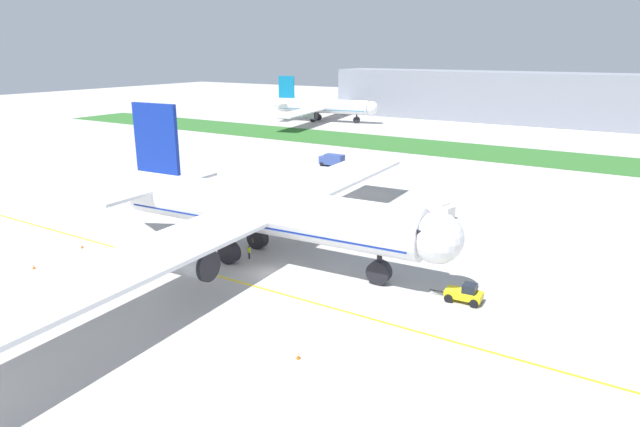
# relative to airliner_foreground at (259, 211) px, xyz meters

# --- Properties ---
(ground_plane) EXTENTS (600.00, 600.00, 0.00)m
(ground_plane) POSITION_rel_airliner_foreground_xyz_m (4.00, -3.39, -6.44)
(ground_plane) COLOR #ADAAA5
(ground_plane) RESTS_ON ground
(apron_taxi_line) EXTENTS (280.00, 0.36, 0.01)m
(apron_taxi_line) POSITION_rel_airliner_foreground_xyz_m (4.00, -7.27, -6.44)
(apron_taxi_line) COLOR yellow
(apron_taxi_line) RESTS_ON ground
(grass_median_strip) EXTENTS (320.00, 24.00, 0.10)m
(grass_median_strip) POSITION_rel_airliner_foreground_xyz_m (4.00, 92.11, -6.39)
(grass_median_strip) COLOR #2D6628
(grass_median_strip) RESTS_ON ground
(airliner_foreground) EXTENTS (51.74, 80.77, 18.99)m
(airliner_foreground) POSITION_rel_airliner_foreground_xyz_m (0.00, 0.00, 0.00)
(airliner_foreground) COLOR white
(airliner_foreground) RESTS_ON ground
(pushback_tug) EXTENTS (5.69, 2.48, 2.10)m
(pushback_tug) POSITION_rel_airliner_foreground_xyz_m (26.25, 1.59, -5.49)
(pushback_tug) COLOR yellow
(pushback_tug) RESTS_ON ground
(ground_crew_wingwalker_port) EXTENTS (0.57, 0.44, 1.77)m
(ground_crew_wingwalker_port) POSITION_rel_airliner_foreground_xyz_m (-3.28, 2.47, -5.37)
(ground_crew_wingwalker_port) COLOR black
(ground_crew_wingwalker_port) RESTS_ON ground
(ground_crew_marshaller_front) EXTENTS (0.61, 0.30, 1.75)m
(ground_crew_marshaller_front) POSITION_rel_airliner_foreground_xyz_m (-10.81, -20.47, -5.38)
(ground_crew_marshaller_front) COLOR black
(ground_crew_marshaller_front) RESTS_ON ground
(ground_crew_wingwalker_starboard) EXTENTS (0.55, 0.45, 1.76)m
(ground_crew_wingwalker_starboard) POSITION_rel_airliner_foreground_xyz_m (-1.29, -0.79, -5.38)
(ground_crew_wingwalker_starboard) COLOR black
(ground_crew_wingwalker_starboard) RESTS_ON ground
(traffic_cone_near_nose) EXTENTS (0.36, 0.36, 0.58)m
(traffic_cone_near_nose) POSITION_rel_airliner_foreground_xyz_m (-21.47, -17.63, -6.16)
(traffic_cone_near_nose) COLOR #F2590C
(traffic_cone_near_nose) RESTS_ON ground
(traffic_cone_port_wing) EXTENTS (0.36, 0.36, 0.58)m
(traffic_cone_port_wing) POSITION_rel_airliner_foreground_xyz_m (17.77, -17.34, -6.16)
(traffic_cone_port_wing) COLOR #F2590C
(traffic_cone_port_wing) RESTS_ON ground
(traffic_cone_starboard_wing) EXTENTS (0.36, 0.36, 0.58)m
(traffic_cone_starboard_wing) POSITION_rel_airliner_foreground_xyz_m (-22.99, -9.82, -6.16)
(traffic_cone_starboard_wing) COLOR #F2590C
(traffic_cone_starboard_wing) RESTS_ON ground
(service_truck_baggage_loader) EXTENTS (4.92, 3.46, 2.60)m
(service_truck_baggage_loader) POSITION_rel_airliner_foreground_xyz_m (12.69, 29.46, -5.01)
(service_truck_baggage_loader) COLOR white
(service_truck_baggage_loader) RESTS_ON ground
(service_truck_fuel_bowser) EXTENTS (6.26, 4.44, 3.10)m
(service_truck_fuel_bowser) POSITION_rel_airliner_foreground_xyz_m (-48.34, 25.03, -4.79)
(service_truck_fuel_bowser) COLOR white
(service_truck_fuel_bowser) RESTS_ON ground
(service_truck_catering_van) EXTENTS (5.95, 2.51, 2.85)m
(service_truck_catering_van) POSITION_rel_airliner_foreground_xyz_m (-22.81, 55.30, -4.90)
(service_truck_catering_van) COLOR #33478C
(service_truck_catering_van) RESTS_ON ground
(parked_airliner_far_left) EXTENTS (43.20, 67.74, 16.33)m
(parked_airliner_far_left) POSITION_rel_airliner_foreground_xyz_m (-69.32, 124.18, -0.91)
(parked_airliner_far_left) COLOR white
(parked_airliner_far_left) RESTS_ON ground
(terminal_building) EXTENTS (136.83, 20.00, 18.00)m
(terminal_building) POSITION_rel_airliner_foreground_xyz_m (-9.26, 160.64, 2.56)
(terminal_building) COLOR gray
(terminal_building) RESTS_ON ground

